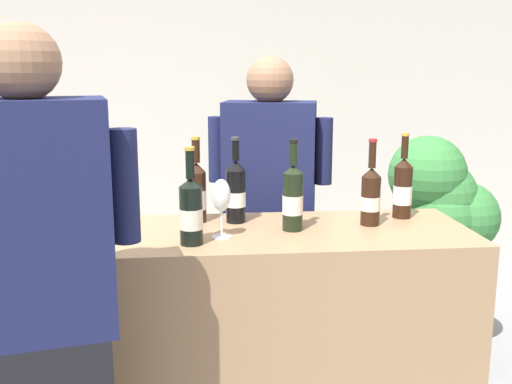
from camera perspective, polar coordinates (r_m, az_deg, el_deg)
name	(u,v)px	position (r m, az deg, el deg)	size (l,w,h in m)	color
wall_back	(204,95)	(4.77, -4.97, 9.21)	(8.00, 0.10, 2.80)	beige
counter	(218,356)	(2.43, -3.66, -15.34)	(1.93, 0.57, 1.01)	#9E7A56
wine_bottle_0	(191,211)	(2.07, -6.22, -1.80)	(0.08, 0.08, 0.34)	black
wine_bottle_1	(371,195)	(2.36, 10.89, -0.33)	(0.08, 0.08, 0.34)	black
wine_bottle_2	(293,198)	(2.24, 3.55, -0.55)	(0.08, 0.08, 0.35)	black
wine_bottle_3	(236,191)	(2.36, -1.95, 0.08)	(0.08, 0.08, 0.34)	black
wine_bottle_4	(403,188)	(2.50, 13.82, 0.39)	(0.08, 0.08, 0.35)	black
wine_bottle_5	(197,192)	(2.38, -5.69, 0.04)	(0.08, 0.08, 0.34)	black
wine_bottle_6	(84,213)	(2.10, -16.06, -1.89)	(0.08, 0.08, 0.35)	black
wine_glass	(221,198)	(2.14, -3.32, -0.57)	(0.07, 0.07, 0.21)	silver
person_server	(269,236)	(2.90, 1.27, -4.20)	(0.57, 0.33, 1.67)	black
person_guest	(44,351)	(1.80, -19.59, -14.12)	(0.55, 0.32, 1.73)	black
potted_shrub	(439,218)	(3.42, 17.06, -2.40)	(0.61, 0.56, 1.26)	brown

